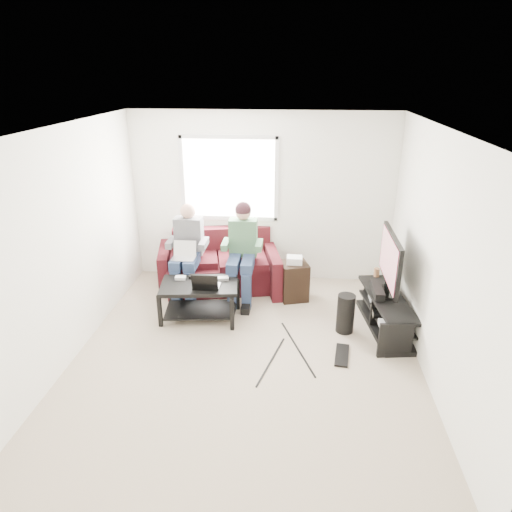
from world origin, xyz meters
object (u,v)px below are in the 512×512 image
object	(u,v)px
sofa	(219,267)
tv	(390,261)
tv_stand	(386,314)
end_table	(294,280)
coffee_table	(200,293)
subwoofer	(346,313)

from	to	relation	value
sofa	tv	world-z (taller)	tv
tv_stand	end_table	distance (m)	1.41
sofa	end_table	size ratio (longest dim) A/B	3.04
tv_stand	coffee_table	bearing A→B (deg)	178.88
coffee_table	subwoofer	xyz separation A→B (m)	(1.92, -0.18, -0.12)
tv_stand	tv	xyz separation A→B (m)	(-0.00, 0.10, 0.71)
tv	end_table	distance (m)	1.48
end_table	tv_stand	bearing A→B (deg)	-31.19
sofa	tv	bearing A→B (deg)	-21.77
tv_stand	subwoofer	distance (m)	0.55
tv	sofa	bearing A→B (deg)	158.23
tv	end_table	world-z (taller)	tv
tv_stand	end_table	size ratio (longest dim) A/B	2.12
sofa	tv_stand	world-z (taller)	sofa
coffee_table	tv	xyz separation A→B (m)	(2.44, 0.05, 0.53)
coffee_table	end_table	world-z (taller)	end_table
end_table	subwoofer	bearing A→B (deg)	-51.89
coffee_table	tv	size ratio (longest dim) A/B	0.98
sofa	subwoofer	size ratio (longest dim) A/B	3.91
coffee_table	tv_stand	xyz separation A→B (m)	(2.45, -0.05, -0.17)
subwoofer	end_table	size ratio (longest dim) A/B	0.78
coffee_table	tv	distance (m)	2.50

